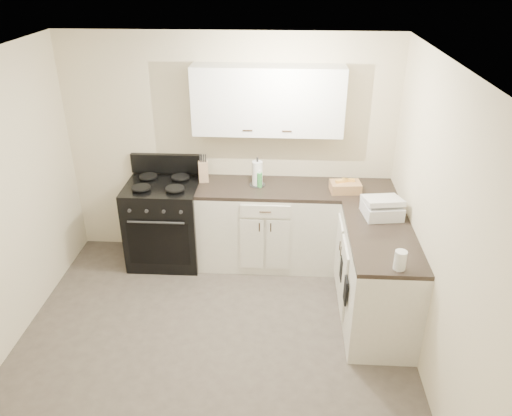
# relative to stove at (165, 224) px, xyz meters

# --- Properties ---
(floor) EXTENTS (3.60, 3.60, 0.00)m
(floor) POSITION_rel_stove_xyz_m (0.71, -1.48, -0.46)
(floor) COLOR #473F38
(floor) RESTS_ON ground
(ceiling) EXTENTS (3.60, 3.60, 0.00)m
(ceiling) POSITION_rel_stove_xyz_m (0.71, -1.48, 2.04)
(ceiling) COLOR white
(ceiling) RESTS_ON wall_back
(wall_back) EXTENTS (3.60, 0.00, 3.60)m
(wall_back) POSITION_rel_stove_xyz_m (0.71, 0.32, 0.79)
(wall_back) COLOR beige
(wall_back) RESTS_ON ground
(wall_right) EXTENTS (0.00, 3.60, 3.60)m
(wall_right) POSITION_rel_stove_xyz_m (2.51, -1.48, 0.79)
(wall_right) COLOR beige
(wall_right) RESTS_ON ground
(base_cabinets_back) EXTENTS (1.55, 0.60, 0.90)m
(base_cabinets_back) POSITION_rel_stove_xyz_m (1.14, 0.02, -0.01)
(base_cabinets_back) COLOR silver
(base_cabinets_back) RESTS_ON floor
(base_cabinets_right) EXTENTS (0.60, 1.90, 0.90)m
(base_cabinets_right) POSITION_rel_stove_xyz_m (2.21, -0.63, -0.01)
(base_cabinets_right) COLOR silver
(base_cabinets_right) RESTS_ON floor
(countertop_back) EXTENTS (1.55, 0.60, 0.04)m
(countertop_back) POSITION_rel_stove_xyz_m (1.14, 0.02, 0.46)
(countertop_back) COLOR black
(countertop_back) RESTS_ON base_cabinets_back
(countertop_right) EXTENTS (0.60, 1.90, 0.04)m
(countertop_right) POSITION_rel_stove_xyz_m (2.21, -0.63, 0.46)
(countertop_right) COLOR black
(countertop_right) RESTS_ON base_cabinets_right
(upper_cabinets) EXTENTS (1.55, 0.30, 0.70)m
(upper_cabinets) POSITION_rel_stove_xyz_m (1.14, 0.18, 1.38)
(upper_cabinets) COLOR white
(upper_cabinets) RESTS_ON wall_back
(stove) EXTENTS (0.79, 0.68, 0.96)m
(stove) POSITION_rel_stove_xyz_m (0.00, 0.00, 0.00)
(stove) COLOR black
(stove) RESTS_ON floor
(knife_block) EXTENTS (0.12, 0.11, 0.23)m
(knife_block) POSITION_rel_stove_xyz_m (0.44, 0.13, 0.59)
(knife_block) COLOR #D3AF82
(knife_block) RESTS_ON countertop_back
(paper_towel) EXTENTS (0.13, 0.13, 0.27)m
(paper_towel) POSITION_rel_stove_xyz_m (1.04, 0.06, 0.62)
(paper_towel) COLOR white
(paper_towel) RESTS_ON countertop_back
(soap_bottle) EXTENTS (0.06, 0.06, 0.17)m
(soap_bottle) POSITION_rel_stove_xyz_m (1.06, 0.01, 0.56)
(soap_bottle) COLOR green
(soap_bottle) RESTS_ON countertop_back
(wicker_basket) EXTENTS (0.33, 0.24, 0.10)m
(wicker_basket) POSITION_rel_stove_xyz_m (1.97, -0.04, 0.53)
(wicker_basket) COLOR tan
(wicker_basket) RESTS_ON countertop_right
(countertop_grill) EXTENTS (0.39, 0.37, 0.13)m
(countertop_grill) POSITION_rel_stove_xyz_m (2.26, -0.57, 0.54)
(countertop_grill) COLOR silver
(countertop_grill) RESTS_ON countertop_right
(glass_jar) EXTENTS (0.12, 0.12, 0.16)m
(glass_jar) POSITION_rel_stove_xyz_m (2.25, -1.48, 0.56)
(glass_jar) COLOR silver
(glass_jar) RESTS_ON countertop_right
(oven_mitt_near) EXTENTS (0.02, 0.14, 0.24)m
(oven_mitt_near) POSITION_rel_stove_xyz_m (1.89, -1.22, 0.06)
(oven_mitt_near) COLOR black
(oven_mitt_near) RESTS_ON base_cabinets_right
(oven_mitt_far) EXTENTS (0.02, 0.13, 0.23)m
(oven_mitt_far) POSITION_rel_stove_xyz_m (1.89, -0.86, 0.05)
(oven_mitt_far) COLOR black
(oven_mitt_far) RESTS_ON base_cabinets_right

